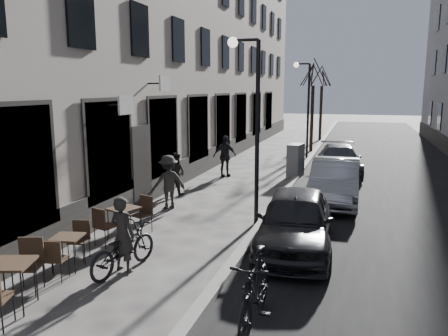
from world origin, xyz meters
The scene contains 21 objects.
road centered at (3.85, 16.00, 0.00)m, with size 7.30×60.00×0.00m, color black.
kerb centered at (0.20, 16.00, 0.06)m, with size 0.25×60.00×0.12m, color slate.
building_left centered at (-6.00, 16.50, 8.00)m, with size 4.00×35.00×16.00m, color #AFA493.
streetlamp_near centered at (-0.17, 6.00, 3.16)m, with size 0.90×0.28×5.09m.
streetlamp_far centered at (-0.17, 18.00, 3.16)m, with size 0.90×0.28×5.09m.
tree_near centered at (-0.10, 21.00, 4.66)m, with size 2.40×2.40×5.70m.
tree_far centered at (-0.10, 27.00, 4.66)m, with size 2.40×2.40×5.70m.
bistro_set_a centered at (-2.90, 0.06, 0.51)m, with size 0.96×1.74×1.00m.
bistro_set_b centered at (-3.05, 1.77, 0.44)m, with size 0.69×1.49×0.85m.
bistro_set_c centered at (-2.89, 3.79, 0.49)m, with size 0.92×1.67×0.96m.
sign_board centered at (-4.02, 2.08, 0.48)m, with size 0.43×0.70×1.19m.
utility_cabinet centered at (0.10, 12.99, 0.70)m, with size 0.52×0.94×1.41m, color slate.
bicycle centered at (-1.89, 2.02, 0.49)m, with size 0.65×1.86×0.98m, color black.
cyclist_rider centered at (-1.89, 2.02, 0.80)m, with size 0.58×0.38×1.60m, color black.
pedestrian_near centered at (-3.53, 8.55, 0.75)m, with size 0.73×0.57×1.50m, color black.
pedestrian_mid centered at (-3.01, 6.74, 0.85)m, with size 1.09×0.63×1.69m, color #282623.
pedestrian_far centered at (-2.82, 12.15, 0.88)m, with size 1.03×0.43×1.76m, color black.
car_near centered at (1.32, 4.32, 0.71)m, with size 1.68×4.17×1.42m, color black.
car_mid centered at (1.95, 9.08, 0.71)m, with size 1.51×4.33×1.43m, color #9DA1A6.
car_far centered at (1.86, 13.96, 0.64)m, with size 1.80×4.44×1.29m, color #3C3E47.
moped centered at (1.20, 0.72, 0.61)m, with size 0.57×2.03×1.22m, color black.
Camera 1 is at (2.64, -5.54, 3.75)m, focal length 35.00 mm.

